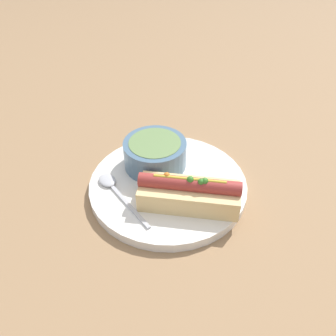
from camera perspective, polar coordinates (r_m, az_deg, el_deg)
ground_plane at (r=0.60m, az=0.00°, el=-3.52°), size 4.00×4.00×0.00m
dinner_plate at (r=0.59m, az=0.00°, el=-2.90°), size 0.28×0.28×0.02m
hot_dog at (r=0.53m, az=3.67°, el=-4.38°), size 0.17×0.12×0.06m
soup_bowl at (r=0.61m, az=-2.27°, el=2.68°), size 0.12×0.12×0.05m
spoon at (r=0.58m, az=-9.70°, el=-3.10°), size 0.07×0.15×0.01m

